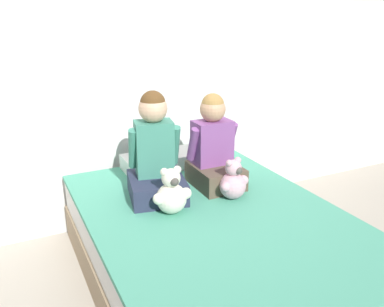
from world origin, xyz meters
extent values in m
plane|color=#B2A899|center=(0.00, 0.00, 0.00)|extent=(14.00, 14.00, 0.00)
cube|color=silver|center=(0.00, 1.10, 1.25)|extent=(8.00, 0.06, 2.50)
cube|color=#997F60|center=(0.00, 0.00, 0.13)|extent=(1.46, 2.02, 0.25)
cube|color=white|center=(0.00, 0.00, 0.36)|extent=(1.43, 1.98, 0.21)
cube|color=#4CA384|center=(0.00, 0.00, 0.48)|extent=(1.44, 2.00, 0.03)
cube|color=#282D47|center=(-0.23, 0.37, 0.56)|extent=(0.41, 0.45, 0.14)
cube|color=#3D8470|center=(-0.22, 0.42, 0.81)|extent=(0.26, 0.21, 0.35)
sphere|color=#DBAD89|center=(-0.22, 0.42, 1.07)|extent=(0.18, 0.18, 0.18)
sphere|color=brown|center=(-0.22, 0.42, 1.10)|extent=(0.16, 0.16, 0.16)
cylinder|color=#3D8470|center=(-0.35, 0.45, 0.82)|extent=(0.09, 0.16, 0.29)
cylinder|color=#3D8470|center=(-0.08, 0.40, 0.82)|extent=(0.09, 0.16, 0.29)
cube|color=brown|center=(0.20, 0.37, 0.57)|extent=(0.30, 0.37, 0.15)
cube|color=#7F4789|center=(0.20, 0.42, 0.79)|extent=(0.26, 0.16, 0.30)
sphere|color=tan|center=(0.20, 0.42, 1.02)|extent=(0.17, 0.17, 0.17)
sphere|color=#A37A42|center=(0.20, 0.42, 1.05)|extent=(0.15, 0.15, 0.15)
cylinder|color=#7F4789|center=(0.06, 0.42, 0.80)|extent=(0.06, 0.13, 0.25)
cylinder|color=#7F4789|center=(0.35, 0.42, 0.80)|extent=(0.06, 0.13, 0.25)
sphere|color=silver|center=(-0.23, 0.13, 0.59)|extent=(0.18, 0.18, 0.18)
sphere|color=silver|center=(-0.23, 0.13, 0.72)|extent=(0.11, 0.11, 0.11)
sphere|color=#4C4742|center=(-0.23, 0.08, 0.71)|extent=(0.05, 0.05, 0.05)
sphere|color=silver|center=(-0.27, 0.13, 0.76)|extent=(0.05, 0.05, 0.05)
sphere|color=silver|center=(-0.19, 0.13, 0.76)|extent=(0.05, 0.05, 0.05)
sphere|color=silver|center=(-0.31, 0.11, 0.61)|extent=(0.07, 0.07, 0.07)
sphere|color=silver|center=(-0.14, 0.11, 0.61)|extent=(0.07, 0.07, 0.07)
sphere|color=#DBA3B2|center=(0.20, 0.14, 0.58)|extent=(0.17, 0.17, 0.17)
sphere|color=#DBA3B2|center=(0.20, 0.14, 0.70)|extent=(0.11, 0.11, 0.11)
sphere|color=#4C4742|center=(0.22, 0.10, 0.70)|extent=(0.05, 0.05, 0.05)
sphere|color=#DBA3B2|center=(0.17, 0.13, 0.75)|extent=(0.04, 0.04, 0.04)
sphere|color=#DBA3B2|center=(0.24, 0.15, 0.75)|extent=(0.04, 0.04, 0.04)
sphere|color=#DBA3B2|center=(0.13, 0.10, 0.60)|extent=(0.06, 0.06, 0.06)
sphere|color=#DBA3B2|center=(0.29, 0.14, 0.60)|extent=(0.06, 0.06, 0.06)
cube|color=white|center=(0.00, 0.84, 0.55)|extent=(0.59, 0.28, 0.11)
camera|label=1|loc=(-1.07, -1.88, 1.63)|focal=38.00mm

